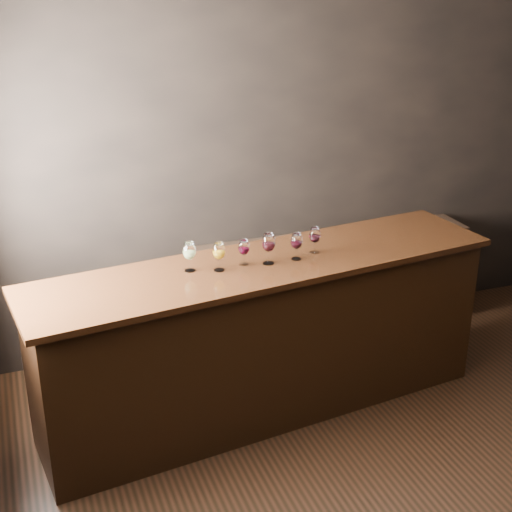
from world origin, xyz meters
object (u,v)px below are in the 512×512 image
object	(u,v)px
back_bar_shelf	(331,285)
glass_red_d	(315,236)
glass_white	(189,252)
glass_red_c	(297,242)
bar_counter	(265,340)
glass_red_b	(269,243)
glass_red_a	(244,248)
glass_amber	(219,252)

from	to	relation	value
back_bar_shelf	glass_red_d	world-z (taller)	glass_red_d
glass_white	glass_red_c	bearing A→B (deg)	-4.46
bar_counter	glass_red_b	distance (m)	0.74
glass_red_a	glass_red_d	bearing A→B (deg)	3.54
glass_red_c	glass_red_a	bearing A→B (deg)	175.06
glass_white	glass_red_b	distance (m)	0.53
glass_red_b	back_bar_shelf	bearing A→B (deg)	45.13
glass_red_b	glass_red_c	distance (m)	0.20
glass_amber	glass_red_c	world-z (taller)	glass_amber
glass_white	glass_amber	world-z (taller)	glass_white
glass_white	glass_red_d	bearing A→B (deg)	0.47
back_bar_shelf	glass_red_a	size ratio (longest dim) A/B	13.90
back_bar_shelf	glass_amber	size ratio (longest dim) A/B	12.65
bar_counter	glass_red_b	xyz separation A→B (m)	(0.01, -0.04, 0.74)
back_bar_shelf	glass_red_c	distance (m)	1.47
glass_red_d	glass_red_a	bearing A→B (deg)	-176.46
glass_red_c	back_bar_shelf	bearing A→B (deg)	51.75
bar_counter	glass_red_d	world-z (taller)	glass_red_d
bar_counter	glass_red_d	xyz separation A→B (m)	(0.37, 0.03, 0.72)
glass_red_a	glass_red_d	size ratio (longest dim) A/B	0.95
back_bar_shelf	glass_red_a	distance (m)	1.66
back_bar_shelf	glass_red_c	world-z (taller)	glass_red_c
glass_amber	glass_red_b	bearing A→B (deg)	-0.63
glass_amber	glass_red_b	world-z (taller)	glass_red_b
back_bar_shelf	glass_red_a	world-z (taller)	glass_red_a
bar_counter	glass_white	size ratio (longest dim) A/B	16.08
glass_amber	glass_red_d	size ratio (longest dim) A/B	1.04
glass_red_c	glass_red_b	bearing A→B (deg)	-178.59
bar_counter	glass_red_c	world-z (taller)	glass_red_c
glass_red_c	glass_amber	bearing A→B (deg)	-179.87
glass_red_a	glass_red_d	distance (m)	0.53
bar_counter	glass_white	bearing A→B (deg)	170.16
back_bar_shelf	glass_white	world-z (taller)	glass_white
glass_red_d	glass_red_b	bearing A→B (deg)	-169.32
bar_counter	glass_white	xyz separation A→B (m)	(-0.52, 0.03, 0.73)
glass_red_d	glass_amber	bearing A→B (deg)	-174.74
glass_white	glass_red_d	xyz separation A→B (m)	(0.89, 0.01, -0.01)
bar_counter	glass_red_c	xyz separation A→B (m)	(0.21, -0.03, 0.72)
glass_red_b	glass_red_c	size ratio (longest dim) A/B	1.13
glass_white	glass_amber	xyz separation A→B (m)	(0.18, -0.06, -0.00)
glass_red_a	glass_red_b	xyz separation A→B (m)	(0.16, -0.04, 0.03)
glass_red_b	glass_red_d	world-z (taller)	glass_red_b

